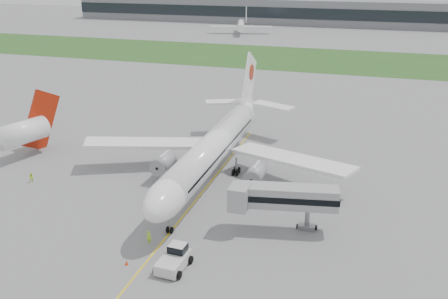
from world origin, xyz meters
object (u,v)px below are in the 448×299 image
(jet_bridge, at_px, (280,197))
(ground_crew_near, at_px, (149,237))
(pushback_tug, at_px, (175,258))
(neighbor_aircraft, at_px, (25,131))
(airliner, at_px, (215,146))

(jet_bridge, bearing_deg, ground_crew_near, -161.74)
(pushback_tug, xyz_separation_m, jet_bridge, (10.37, 12.57, 3.82))
(ground_crew_near, relative_size, neighbor_aircraft, 0.12)
(airliner, xyz_separation_m, pushback_tug, (3.77, -27.18, -4.47))
(airliner, relative_size, ground_crew_near, 28.72)
(ground_crew_near, bearing_deg, airliner, -91.80)
(jet_bridge, bearing_deg, pushback_tug, -140.01)
(airliner, distance_m, pushback_tug, 27.80)
(ground_crew_near, height_order, neighbor_aircraft, neighbor_aircraft)
(pushback_tug, height_order, ground_crew_near, pushback_tug)
(neighbor_aircraft, bearing_deg, airliner, 18.68)
(pushback_tug, relative_size, jet_bridge, 0.36)
(pushback_tug, relative_size, neighbor_aircraft, 0.33)
(airliner, height_order, jet_bridge, airliner)
(neighbor_aircraft, bearing_deg, pushback_tug, -15.43)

